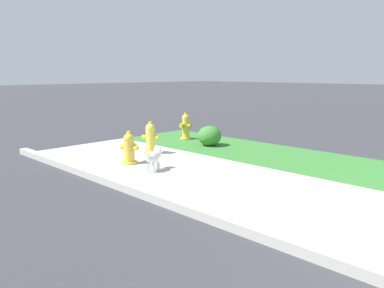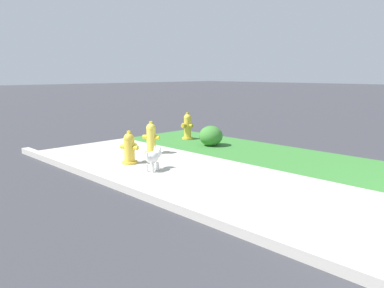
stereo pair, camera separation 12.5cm
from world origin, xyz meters
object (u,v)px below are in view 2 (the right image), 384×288
object	(u,v)px
fire_hydrant_at_driveway	(151,138)
small_white_dog	(153,157)
fire_hydrant_near_corner	(130,148)
fire_hydrant_by_grass_verge	(187,126)
shrub_bush_far_verge	(211,136)

from	to	relation	value
fire_hydrant_at_driveway	small_white_dog	xyz separation A→B (m)	(1.17, -0.88, -0.10)
fire_hydrant_near_corner	small_white_dog	xyz separation A→B (m)	(0.75, -0.00, -0.06)
fire_hydrant_near_corner	fire_hydrant_by_grass_verge	bearing A→B (deg)	91.45
fire_hydrant_by_grass_verge	small_white_dog	bearing A→B (deg)	124.59
fire_hydrant_by_grass_verge	small_white_dog	size ratio (longest dim) A/B	1.57
fire_hydrant_near_corner	fire_hydrant_by_grass_verge	size ratio (longest dim) A/B	0.90
shrub_bush_far_verge	fire_hydrant_at_driveway	bearing A→B (deg)	-99.50
fire_hydrant_by_grass_verge	fire_hydrant_at_driveway	bearing A→B (deg)	112.16
small_white_dog	shrub_bush_far_verge	xyz separation A→B (m)	(-0.89, 2.53, -0.01)
fire_hydrant_near_corner	small_white_dog	distance (m)	0.75
fire_hydrant_near_corner	shrub_bush_far_verge	distance (m)	2.53
fire_hydrant_near_corner	small_white_dog	size ratio (longest dim) A/B	1.42
fire_hydrant_near_corner	fire_hydrant_at_driveway	distance (m)	0.97
fire_hydrant_by_grass_verge	shrub_bush_far_verge	xyz separation A→B (m)	(1.07, -0.23, -0.10)
fire_hydrant_at_driveway	fire_hydrant_by_grass_verge	xyz separation A→B (m)	(-0.80, 1.88, 0.00)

